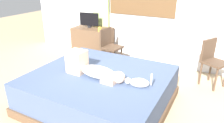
{
  "coord_description": "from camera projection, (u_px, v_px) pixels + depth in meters",
  "views": [
    {
      "loc": [
        1.54,
        -2.34,
        1.92
      ],
      "look_at": [
        0.11,
        0.3,
        0.68
      ],
      "focal_mm": 33.9,
      "sensor_mm": 36.0,
      "label": 1
    }
  ],
  "objects": [
    {
      "name": "ground_plane",
      "position": [
        97.0,
        107.0,
        3.31
      ],
      "size": [
        16.0,
        16.0,
        0.0
      ],
      "primitive_type": "plane",
      "color": "tan"
    },
    {
      "name": "bed",
      "position": [
        100.0,
        90.0,
        3.28
      ],
      "size": [
        2.04,
        1.85,
        0.53
      ],
      "color": "brown",
      "rests_on": "ground"
    },
    {
      "name": "person_lying",
      "position": [
        93.0,
        69.0,
        3.08
      ],
      "size": [
        0.94,
        0.29,
        0.34
      ],
      "color": "silver",
      "rests_on": "bed"
    },
    {
      "name": "cat",
      "position": [
        138.0,
        82.0,
        2.79
      ],
      "size": [
        0.35,
        0.18,
        0.21
      ],
      "color": "silver",
      "rests_on": "bed"
    },
    {
      "name": "desk",
      "position": [
        93.0,
        43.0,
        5.19
      ],
      "size": [
        0.9,
        0.56,
        0.74
      ],
      "color": "brown",
      "rests_on": "ground"
    },
    {
      "name": "tv_monitor",
      "position": [
        89.0,
        20.0,
        5.02
      ],
      "size": [
        0.48,
        0.1,
        0.35
      ],
      "color": "black",
      "rests_on": "desk"
    },
    {
      "name": "cup",
      "position": [
        100.0,
        29.0,
        4.7
      ],
      "size": [
        0.08,
        0.08,
        0.1
      ],
      "primitive_type": "cylinder",
      "color": "gold",
      "rests_on": "desk"
    },
    {
      "name": "chair_by_desk",
      "position": [
        109.0,
        45.0,
        4.59
      ],
      "size": [
        0.42,
        0.42,
        0.86
      ],
      "color": "#4C3828",
      "rests_on": "ground"
    },
    {
      "name": "chair_spare",
      "position": [
        212.0,
        59.0,
        3.82
      ],
      "size": [
        0.52,
        0.52,
        0.86
      ],
      "color": "#4C3828",
      "rests_on": "ground"
    },
    {
      "name": "curtain_left",
      "position": [
        101.0,
        4.0,
        5.04
      ],
      "size": [
        0.44,
        0.06,
        2.56
      ],
      "primitive_type": "cube",
      "color": "#ADCC75",
      "rests_on": "ground"
    }
  ]
}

